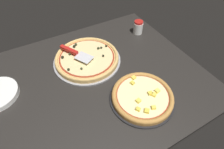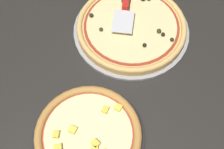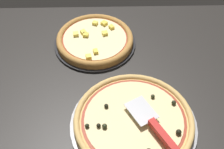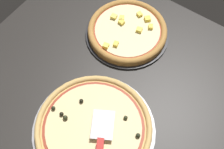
# 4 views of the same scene
# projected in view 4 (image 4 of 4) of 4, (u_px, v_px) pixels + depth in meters

# --- Properties ---
(ground_plane) EXTENTS (1.33, 1.01, 0.04)m
(ground_plane) POSITION_uv_depth(u_px,v_px,m) (136.00, 109.00, 1.12)
(ground_plane) COLOR black
(pizza_pan_front) EXTENTS (0.42, 0.42, 0.01)m
(pizza_pan_front) POSITION_uv_depth(u_px,v_px,m) (94.00, 130.00, 1.06)
(pizza_pan_front) COLOR #939399
(pizza_pan_front) RESTS_ON ground_plane
(pizza_front) EXTENTS (0.39, 0.39, 0.04)m
(pizza_front) POSITION_uv_depth(u_px,v_px,m) (94.00, 128.00, 1.04)
(pizza_front) COLOR #DBAD60
(pizza_front) RESTS_ON pizza_pan_front
(pizza_pan_back) EXTENTS (0.34, 0.34, 0.01)m
(pizza_pan_back) POSITION_uv_depth(u_px,v_px,m) (127.00, 34.00, 1.26)
(pizza_pan_back) COLOR black
(pizza_pan_back) RESTS_ON ground_plane
(pizza_back) EXTENTS (0.32, 0.32, 0.04)m
(pizza_back) POSITION_uv_depth(u_px,v_px,m) (127.00, 31.00, 1.24)
(pizza_back) COLOR #B77F3D
(pizza_back) RESTS_ON pizza_pan_back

